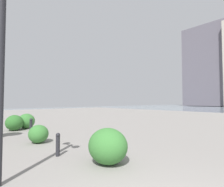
{
  "coord_description": "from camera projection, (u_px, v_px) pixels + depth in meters",
  "views": [
    {
      "loc": [
        -0.91,
        1.75,
        1.65
      ],
      "look_at": [
        8.07,
        -6.22,
        2.16
      ],
      "focal_mm": 28.37,
      "sensor_mm": 36.0,
      "label": 1
    }
  ],
  "objects": [
    {
      "name": "shrub_round",
      "position": [
        14.0,
        123.0,
        9.91
      ],
      "size": [
        1.02,
        0.92,
        0.87
      ],
      "color": "#2D6628",
      "rests_on": "ground"
    },
    {
      "name": "bollard_near",
      "position": [
        58.0,
        144.0,
        5.31
      ],
      "size": [
        0.13,
        0.13,
        0.69
      ],
      "color": "#232328",
      "rests_on": "ground"
    },
    {
      "name": "shrub_wide",
      "position": [
        26.0,
        121.0,
        10.63
      ],
      "size": [
        1.04,
        0.94,
        0.89
      ],
      "color": "#387533",
      "rests_on": "ground"
    },
    {
      "name": "building_annex",
      "position": [
        209.0,
        67.0,
        63.1
      ],
      "size": [
        14.41,
        11.17,
        27.57
      ],
      "color": "#5B5660",
      "rests_on": "ground"
    },
    {
      "name": "bollard_mid",
      "position": [
        31.0,
        128.0,
        7.91
      ],
      "size": [
        0.13,
        0.13,
        0.87
      ],
      "color": "#232328",
      "rests_on": "ground"
    },
    {
      "name": "shrub_low",
      "position": [
        38.0,
        134.0,
        6.98
      ],
      "size": [
        0.83,
        0.75,
        0.71
      ],
      "color": "#387533",
      "rests_on": "ground"
    },
    {
      "name": "shrub_tall",
      "position": [
        108.0,
        146.0,
        4.66
      ],
      "size": [
        1.1,
        0.99,
        0.93
      ],
      "color": "#387533",
      "rests_on": "ground"
    },
    {
      "name": "lamppost",
      "position": [
        1.0,
        48.0,
        3.53
      ],
      "size": [
        0.98,
        0.28,
        4.07
      ],
      "color": "#232328",
      "rests_on": "ground"
    }
  ]
}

